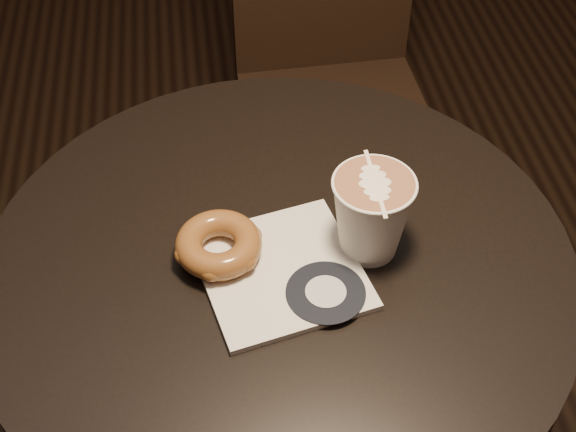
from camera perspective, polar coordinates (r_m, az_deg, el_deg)
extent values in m
cylinder|color=black|center=(0.95, -0.66, -3.46)|extent=(0.70, 0.70, 0.03)
cylinder|color=black|center=(1.25, -0.52, -14.33)|extent=(0.07, 0.07, 0.70)
cube|color=black|center=(1.66, 3.42, 7.19)|extent=(0.38, 0.38, 0.04)
cylinder|color=black|center=(1.67, -1.07, -2.30)|extent=(0.03, 0.03, 0.42)
cylinder|color=black|center=(1.73, 9.30, -0.99)|extent=(0.03, 0.03, 0.42)
cylinder|color=black|center=(1.90, -2.52, 4.75)|extent=(0.03, 0.03, 0.42)
cylinder|color=black|center=(1.95, 6.76, 5.73)|extent=(0.03, 0.03, 0.42)
cube|color=silver|center=(0.92, -0.51, -3.94)|extent=(0.21, 0.21, 0.01)
torus|color=brown|center=(0.92, -4.96, -2.03)|extent=(0.10, 0.10, 0.03)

